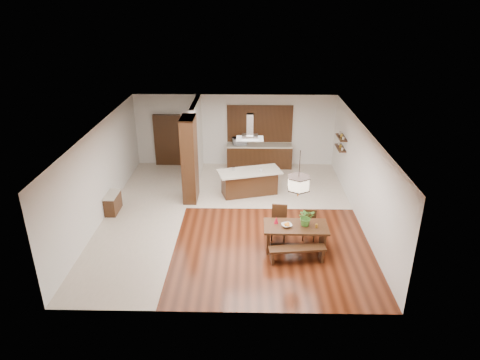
{
  "coord_description": "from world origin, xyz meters",
  "views": [
    {
      "loc": [
        0.54,
        -12.03,
        6.54
      ],
      "look_at": [
        0.3,
        0.0,
        1.25
      ],
      "focal_mm": 32.0,
      "sensor_mm": 36.0,
      "label": 1
    }
  ],
  "objects_px": {
    "dining_table": "(296,232)",
    "dining_bench": "(297,255)",
    "foliage_plant": "(306,217)",
    "microwave": "(240,141)",
    "dining_chair_right": "(309,226)",
    "pendant_lantern": "(299,174)",
    "hallway_console": "(113,203)",
    "dining_chair_left": "(279,223)",
    "island_cup": "(261,170)",
    "fruit_bowl": "(287,225)",
    "kitchen_island": "(249,182)",
    "range_hood": "(250,127)"
  },
  "relations": [
    {
      "from": "dining_chair_right",
      "to": "pendant_lantern",
      "type": "bearing_deg",
      "value": -121.46
    },
    {
      "from": "hallway_console",
      "to": "dining_chair_left",
      "type": "xyz_separation_m",
      "value": [
        5.24,
        -1.53,
        0.18
      ]
    },
    {
      "from": "hallway_console",
      "to": "fruit_bowl",
      "type": "height_order",
      "value": "fruit_bowl"
    },
    {
      "from": "dining_table",
      "to": "kitchen_island",
      "type": "bearing_deg",
      "value": 109.85
    },
    {
      "from": "dining_table",
      "to": "dining_bench",
      "type": "relative_size",
      "value": 1.17
    },
    {
      "from": "foliage_plant",
      "to": "dining_chair_left",
      "type": "bearing_deg",
      "value": 144.38
    },
    {
      "from": "fruit_bowl",
      "to": "kitchen_island",
      "type": "bearing_deg",
      "value": 105.87
    },
    {
      "from": "range_hood",
      "to": "island_cup",
      "type": "relative_size",
      "value": 7.36
    },
    {
      "from": "kitchen_island",
      "to": "range_hood",
      "type": "distance_m",
      "value": 2.01
    },
    {
      "from": "hallway_console",
      "to": "island_cup",
      "type": "xyz_separation_m",
      "value": [
        4.8,
        1.35,
        0.62
      ]
    },
    {
      "from": "foliage_plant",
      "to": "range_hood",
      "type": "bearing_deg",
      "value": 113.81
    },
    {
      "from": "dining_chair_right",
      "to": "island_cup",
      "type": "distance_m",
      "value": 3.21
    },
    {
      "from": "dining_chair_right",
      "to": "island_cup",
      "type": "relative_size",
      "value": 7.01
    },
    {
      "from": "hallway_console",
      "to": "dining_chair_right",
      "type": "xyz_separation_m",
      "value": [
        6.11,
        -1.54,
        0.11
      ]
    },
    {
      "from": "dining_bench",
      "to": "foliage_plant",
      "type": "relative_size",
      "value": 3.06
    },
    {
      "from": "pendant_lantern",
      "to": "range_hood",
      "type": "xyz_separation_m",
      "value": [
        -1.26,
        3.5,
        0.22
      ]
    },
    {
      "from": "dining_bench",
      "to": "island_cup",
      "type": "bearing_deg",
      "value": 102.1
    },
    {
      "from": "dining_chair_left",
      "to": "pendant_lantern",
      "type": "height_order",
      "value": "pendant_lantern"
    },
    {
      "from": "dining_chair_right",
      "to": "range_hood",
      "type": "height_order",
      "value": "range_hood"
    },
    {
      "from": "pendant_lantern",
      "to": "hallway_console",
      "type": "bearing_deg",
      "value": 160.01
    },
    {
      "from": "island_cup",
      "to": "microwave",
      "type": "xyz_separation_m",
      "value": [
        -0.79,
        2.65,
        0.16
      ]
    },
    {
      "from": "dining_table",
      "to": "kitchen_island",
      "type": "xyz_separation_m",
      "value": [
        -1.26,
        3.5,
        -0.07
      ]
    },
    {
      "from": "dining_bench",
      "to": "dining_chair_right",
      "type": "bearing_deg",
      "value": 68.61
    },
    {
      "from": "dining_bench",
      "to": "pendant_lantern",
      "type": "height_order",
      "value": "pendant_lantern"
    },
    {
      "from": "kitchen_island",
      "to": "range_hood",
      "type": "relative_size",
      "value": 2.59
    },
    {
      "from": "kitchen_island",
      "to": "island_cup",
      "type": "height_order",
      "value": "island_cup"
    },
    {
      "from": "hallway_console",
      "to": "dining_chair_left",
      "type": "distance_m",
      "value": 5.47
    },
    {
      "from": "island_cup",
      "to": "kitchen_island",
      "type": "bearing_deg",
      "value": 166.94
    },
    {
      "from": "range_hood",
      "to": "fruit_bowl",
      "type": "bearing_deg",
      "value": -74.15
    },
    {
      "from": "pendant_lantern",
      "to": "range_hood",
      "type": "distance_m",
      "value": 3.73
    },
    {
      "from": "pendant_lantern",
      "to": "fruit_bowl",
      "type": "distance_m",
      "value": 1.51
    },
    {
      "from": "hallway_console",
      "to": "fruit_bowl",
      "type": "xyz_separation_m",
      "value": [
        5.41,
        -2.1,
        0.44
      ]
    },
    {
      "from": "dining_chair_right",
      "to": "dining_bench",
      "type": "bearing_deg",
      "value": -102.72
    },
    {
      "from": "hallway_console",
      "to": "pendant_lantern",
      "type": "distance_m",
      "value": 6.34
    },
    {
      "from": "dining_table",
      "to": "pendant_lantern",
      "type": "xyz_separation_m",
      "value": [
        0.0,
        0.0,
        1.71
      ]
    },
    {
      "from": "fruit_bowl",
      "to": "pendant_lantern",
      "type": "bearing_deg",
      "value": 9.07
    },
    {
      "from": "hallway_console",
      "to": "dining_bench",
      "type": "distance_m",
      "value": 6.27
    },
    {
      "from": "dining_chair_right",
      "to": "kitchen_island",
      "type": "height_order",
      "value": "kitchen_island"
    },
    {
      "from": "pendant_lantern",
      "to": "range_hood",
      "type": "height_order",
      "value": "same"
    },
    {
      "from": "dining_table",
      "to": "microwave",
      "type": "bearing_deg",
      "value": 105.34
    },
    {
      "from": "dining_chair_right",
      "to": "pendant_lantern",
      "type": "xyz_separation_m",
      "value": [
        -0.44,
        -0.52,
        1.82
      ]
    },
    {
      "from": "dining_chair_right",
      "to": "kitchen_island",
      "type": "bearing_deg",
      "value": 128.5
    },
    {
      "from": "dining_bench",
      "to": "island_cup",
      "type": "distance_m",
      "value": 4.19
    },
    {
      "from": "dining_chair_right",
      "to": "pendant_lantern",
      "type": "relative_size",
      "value": 0.65
    },
    {
      "from": "foliage_plant",
      "to": "microwave",
      "type": "xyz_separation_m",
      "value": [
        -1.93,
        6.02,
        0.13
      ]
    },
    {
      "from": "dining_chair_left",
      "to": "island_cup",
      "type": "xyz_separation_m",
      "value": [
        -0.45,
        2.87,
        0.44
      ]
    },
    {
      "from": "dining_table",
      "to": "fruit_bowl",
      "type": "bearing_deg",
      "value": -170.93
    },
    {
      "from": "kitchen_island",
      "to": "range_hood",
      "type": "height_order",
      "value": "range_hood"
    },
    {
      "from": "dining_table",
      "to": "dining_bench",
      "type": "xyz_separation_m",
      "value": [
        -0.01,
        -0.63,
        -0.32
      ]
    },
    {
      "from": "dining_table",
      "to": "range_hood",
      "type": "bearing_deg",
      "value": 109.83
    }
  ]
}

